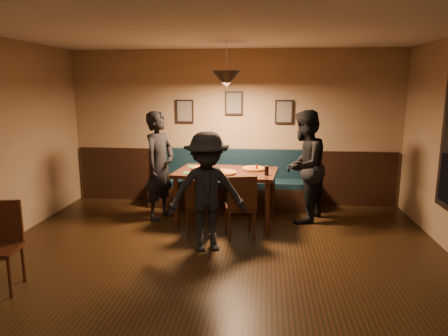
% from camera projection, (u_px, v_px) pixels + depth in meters
% --- Properties ---
extents(floor, '(7.00, 7.00, 0.00)m').
position_uv_depth(floor, '(207.00, 293.00, 4.31)').
color(floor, black).
rests_on(floor, ground).
extents(ceiling, '(7.00, 7.00, 0.00)m').
position_uv_depth(ceiling, '(204.00, 14.00, 3.77)').
color(ceiling, silver).
rests_on(ceiling, ground).
extents(wall_back, '(6.00, 0.00, 6.00)m').
position_uv_depth(wall_back, '(234.00, 128.00, 7.45)').
color(wall_back, '#8C704F').
rests_on(wall_back, ground).
extents(wainscot, '(5.88, 0.06, 1.00)m').
position_uv_depth(wainscot, '(233.00, 176.00, 7.60)').
color(wainscot, black).
rests_on(wainscot, ground).
extents(booth_bench, '(3.00, 0.60, 1.00)m').
position_uv_depth(booth_bench, '(232.00, 179.00, 7.34)').
color(booth_bench, '#0F232D').
rests_on(booth_bench, ground).
extents(picture_left, '(0.32, 0.04, 0.42)m').
position_uv_depth(picture_left, '(185.00, 111.00, 7.46)').
color(picture_left, black).
rests_on(picture_left, wall_back).
extents(picture_center, '(0.32, 0.04, 0.42)m').
position_uv_depth(picture_center, '(234.00, 103.00, 7.34)').
color(picture_center, black).
rests_on(picture_center, wall_back).
extents(picture_right, '(0.32, 0.04, 0.42)m').
position_uv_depth(picture_right, '(284.00, 112.00, 7.27)').
color(picture_right, black).
rests_on(picture_right, wall_back).
extents(pendant_lamp, '(0.44, 0.44, 0.25)m').
position_uv_depth(pendant_lamp, '(226.00, 79.00, 6.16)').
color(pendant_lamp, black).
rests_on(pendant_lamp, ceiling).
extents(dining_table, '(1.65, 1.16, 0.84)m').
position_uv_depth(dining_table, '(226.00, 196.00, 6.52)').
color(dining_table, '#311D0D').
rests_on(dining_table, floor).
extents(chair_near_left, '(0.39, 0.39, 0.85)m').
position_uv_depth(chair_near_left, '(201.00, 206.00, 5.96)').
color(chair_near_left, black).
rests_on(chair_near_left, floor).
extents(chair_near_right, '(0.49, 0.49, 0.93)m').
position_uv_depth(chair_near_right, '(240.00, 205.00, 5.85)').
color(chair_near_right, black).
rests_on(chair_near_right, floor).
extents(diner_left, '(0.62, 0.75, 1.76)m').
position_uv_depth(diner_left, '(160.00, 166.00, 6.60)').
color(diner_left, black).
rests_on(diner_left, floor).
extents(diner_right, '(0.98, 1.07, 1.79)m').
position_uv_depth(diner_right, '(304.00, 167.00, 6.47)').
color(diner_right, black).
rests_on(diner_right, floor).
extents(diner_front, '(1.16, 0.88, 1.58)m').
position_uv_depth(diner_front, '(207.00, 192.00, 5.31)').
color(diner_front, black).
rests_on(diner_front, floor).
extents(pizza_a, '(0.35, 0.35, 0.04)m').
position_uv_depth(pizza_a, '(201.00, 168.00, 6.56)').
color(pizza_a, gold).
rests_on(pizza_a, dining_table).
extents(pizza_b, '(0.46, 0.46, 0.04)m').
position_uv_depth(pizza_b, '(223.00, 172.00, 6.21)').
color(pizza_b, orange).
rests_on(pizza_b, dining_table).
extents(pizza_c, '(0.37, 0.37, 0.04)m').
position_uv_depth(pizza_c, '(254.00, 169.00, 6.50)').
color(pizza_c, '#C08D24').
rests_on(pizza_c, dining_table).
extents(soda_glass, '(0.07, 0.07, 0.14)m').
position_uv_depth(soda_glass, '(267.00, 171.00, 6.10)').
color(soda_glass, black).
rests_on(soda_glass, dining_table).
extents(tabasco_bottle, '(0.04, 0.04, 0.12)m').
position_uv_depth(tabasco_bottle, '(256.00, 168.00, 6.37)').
color(tabasco_bottle, '#91040D').
rests_on(tabasco_bottle, dining_table).
extents(napkin_a, '(0.20, 0.20, 0.01)m').
position_uv_depth(napkin_a, '(193.00, 166.00, 6.79)').
color(napkin_a, '#20782D').
rests_on(napkin_a, dining_table).
extents(napkin_b, '(0.17, 0.17, 0.01)m').
position_uv_depth(napkin_b, '(188.00, 173.00, 6.26)').
color(napkin_b, '#1D6E27').
rests_on(napkin_b, dining_table).
extents(cutlery_set, '(0.18, 0.08, 0.00)m').
position_uv_depth(cutlery_set, '(219.00, 175.00, 6.10)').
color(cutlery_set, white).
rests_on(cutlery_set, dining_table).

